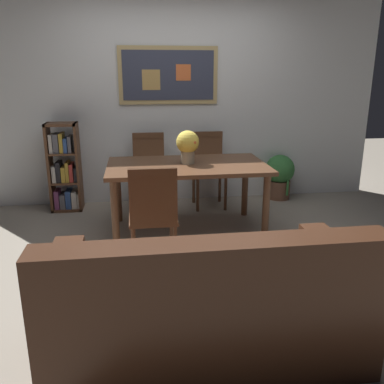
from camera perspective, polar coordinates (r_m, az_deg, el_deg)
ground_plane at (r=3.83m, az=0.21°, el=-8.51°), size 12.00×12.00×0.00m
wall_back_with_painting at (r=5.20m, az=-2.57°, el=13.04°), size 5.20×0.14×2.60m
dining_table at (r=4.16m, az=-0.69°, el=2.79°), size 1.61×0.94×0.72m
dining_chair_far_right at (r=5.04m, az=2.30°, el=4.09°), size 0.40×0.41×0.91m
dining_chair_far_left at (r=4.97m, az=-6.03°, el=3.83°), size 0.40×0.41×0.91m
dining_chair_near_left at (r=3.34m, az=-5.47°, el=-2.52°), size 0.40×0.41×0.91m
leather_couch at (r=2.44m, az=2.13°, el=-15.98°), size 1.80×0.84×0.84m
bookshelf at (r=5.09m, az=-17.35°, el=2.83°), size 0.36×0.28×1.05m
potted_ivy at (r=5.46m, az=12.19°, el=2.35°), size 0.38×0.38×0.58m
flower_vase at (r=4.13m, az=-0.61°, el=6.67°), size 0.23×0.23×0.34m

